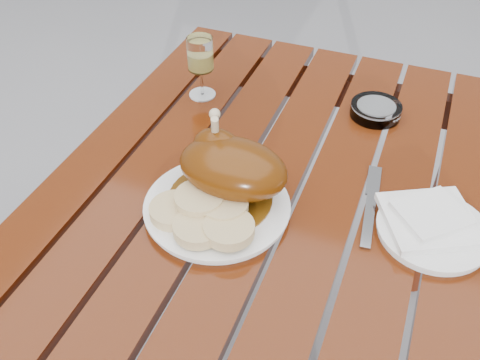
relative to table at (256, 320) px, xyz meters
name	(u,v)px	position (x,y,z in m)	size (l,w,h in m)	color
table	(256,320)	(0.00, 0.00, 0.00)	(0.80, 1.20, 0.75)	#5F250B
dinner_plate	(217,207)	(-0.06, -0.05, 0.38)	(0.26, 0.26, 0.02)	white
roast_duck	(230,166)	(-0.06, 0.00, 0.44)	(0.21, 0.19, 0.14)	#5A340A
bread_dumplings	(205,214)	(-0.06, -0.10, 0.41)	(0.19, 0.14, 0.04)	#E4BE8B
wine_glass	(201,68)	(-0.24, 0.28, 0.45)	(0.06, 0.06, 0.14)	#CCBE5C
side_plate	(433,231)	(0.30, 0.03, 0.38)	(0.19, 0.19, 0.02)	white
napkin	(429,219)	(0.29, 0.04, 0.40)	(0.15, 0.14, 0.01)	white
ashtray	(376,110)	(0.14, 0.35, 0.39)	(0.11, 0.11, 0.03)	#B2B7BC
fork	(217,177)	(-0.10, 0.03, 0.38)	(0.02, 0.18, 0.01)	gray
knife	(370,211)	(0.19, 0.05, 0.38)	(0.02, 0.18, 0.01)	gray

